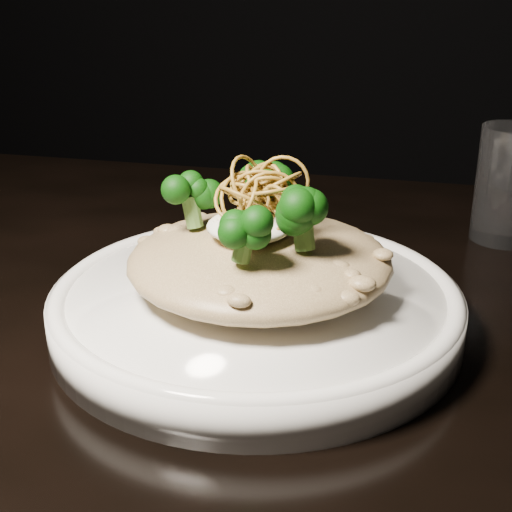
{
  "coord_description": "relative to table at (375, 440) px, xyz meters",
  "views": [
    {
      "loc": [
        0.02,
        -0.44,
        0.99
      ],
      "look_at": [
        -0.09,
        -0.0,
        0.81
      ],
      "focal_mm": 50.0,
      "sensor_mm": 36.0,
      "label": 1
    }
  ],
  "objects": [
    {
      "name": "broccoli",
      "position": [
        -0.09,
        -0.0,
        0.18
      ],
      "size": [
        0.14,
        0.14,
        0.05
      ],
      "primitive_type": null,
      "color": "black",
      "rests_on": "risotto"
    },
    {
      "name": "shallots",
      "position": [
        -0.09,
        0.0,
        0.19
      ],
      "size": [
        0.06,
        0.06,
        0.04
      ],
      "primitive_type": null,
      "color": "brown",
      "rests_on": "cheese"
    },
    {
      "name": "drinking_glass",
      "position": [
        0.09,
        0.22,
        0.14
      ],
      "size": [
        0.07,
        0.07,
        0.11
      ],
      "primitive_type": "cylinder",
      "rotation": [
        0.0,
        0.0,
        -0.13
      ],
      "color": "silver",
      "rests_on": "table"
    },
    {
      "name": "plate",
      "position": [
        -0.09,
        -0.0,
        0.1
      ],
      "size": [
        0.29,
        0.29,
        0.03
      ],
      "primitive_type": "cylinder",
      "color": "white",
      "rests_on": "table"
    },
    {
      "name": "risotto",
      "position": [
        -0.09,
        0.0,
        0.13
      ],
      "size": [
        0.18,
        0.18,
        0.04
      ],
      "primitive_type": "ellipsoid",
      "color": "brown",
      "rests_on": "plate"
    },
    {
      "name": "cheese",
      "position": [
        -0.09,
        -0.01,
        0.16
      ],
      "size": [
        0.06,
        0.06,
        0.02
      ],
      "primitive_type": "ellipsoid",
      "color": "white",
      "rests_on": "risotto"
    },
    {
      "name": "table",
      "position": [
        0.0,
        0.0,
        0.0
      ],
      "size": [
        1.1,
        0.8,
        0.75
      ],
      "color": "black",
      "rests_on": "ground"
    }
  ]
}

